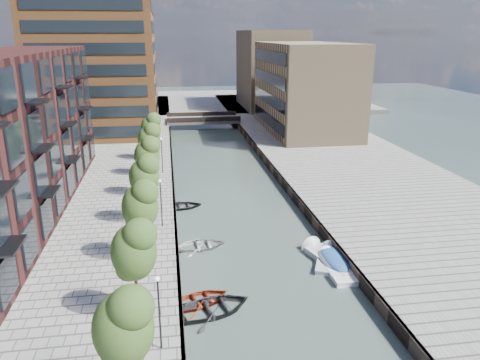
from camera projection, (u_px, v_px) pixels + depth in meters
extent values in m
plane|color=#38473F|center=(224.00, 178.00, 55.56)|extent=(300.00, 300.00, 0.00)
cube|color=gray|center=(353.00, 168.00, 57.76)|extent=(20.00, 140.00, 1.00)
cube|color=#332823|center=(173.00, 176.00, 54.52)|extent=(0.25, 140.00, 1.00)
cube|color=#332823|center=(275.00, 172.00, 56.31)|extent=(0.25, 140.00, 1.00)
cube|color=gray|center=(194.00, 103.00, 111.96)|extent=(80.00, 40.00, 1.00)
cube|color=black|center=(10.00, 135.00, 40.80)|extent=(8.00, 38.00, 14.00)
cube|color=brown|center=(94.00, 36.00, 71.82)|extent=(18.00, 18.00, 30.00)
cube|color=#927B5A|center=(305.00, 87.00, 76.23)|extent=(12.00, 25.00, 14.00)
cube|color=#927B5A|center=(271.00, 69.00, 100.44)|extent=(12.00, 20.00, 16.00)
cube|color=gray|center=(203.00, 120.00, 85.33)|extent=(13.00, 6.00, 0.60)
cube|color=#332823|center=(204.00, 119.00, 82.51)|extent=(13.00, 0.40, 0.80)
cube|color=#332823|center=(202.00, 114.00, 87.79)|extent=(13.00, 0.40, 0.80)
ellipsoid|color=#2F4D1D|center=(123.00, 323.00, 18.79)|extent=(2.50, 2.50, 3.25)
cylinder|color=#382619|center=(137.00, 292.00, 26.20)|extent=(0.20, 0.20, 3.20)
ellipsoid|color=#2F4D1D|center=(134.00, 248.00, 25.39)|extent=(2.50, 2.50, 3.25)
cylinder|color=#382619|center=(142.00, 240.00, 32.80)|extent=(0.20, 0.20, 3.20)
ellipsoid|color=#2F4D1D|center=(140.00, 204.00, 31.98)|extent=(2.50, 2.50, 3.25)
cylinder|color=#382619|center=(146.00, 205.00, 39.40)|extent=(0.20, 0.20, 3.20)
ellipsoid|color=#2F4D1D|center=(144.00, 174.00, 38.58)|extent=(2.50, 2.50, 3.25)
cylinder|color=#382619|center=(149.00, 181.00, 46.00)|extent=(0.20, 0.20, 3.20)
ellipsoid|color=#2F4D1D|center=(147.00, 154.00, 45.18)|extent=(2.50, 2.50, 3.25)
cylinder|color=#382619|center=(150.00, 162.00, 52.59)|extent=(0.20, 0.20, 3.20)
ellipsoid|color=#2F4D1D|center=(149.00, 138.00, 51.77)|extent=(2.50, 2.50, 3.25)
cylinder|color=#382619|center=(152.00, 148.00, 59.19)|extent=(0.20, 0.20, 3.20)
ellipsoid|color=#2F4D1D|center=(151.00, 126.00, 58.37)|extent=(2.50, 2.50, 3.25)
cylinder|color=black|center=(159.00, 314.00, 23.45)|extent=(0.10, 0.10, 4.00)
sphere|color=#FFF2CC|center=(157.00, 279.00, 22.85)|extent=(0.24, 0.24, 0.24)
cylinder|color=black|center=(161.00, 204.00, 38.53)|extent=(0.10, 0.10, 4.00)
sphere|color=#FFF2CC|center=(160.00, 181.00, 37.93)|extent=(0.24, 0.24, 0.24)
cylinder|color=black|center=(162.00, 156.00, 53.61)|extent=(0.10, 0.10, 4.00)
sphere|color=#FFF2CC|center=(161.00, 139.00, 53.00)|extent=(0.24, 0.24, 0.24)
imported|color=#232326|center=(213.00, 312.00, 28.90)|extent=(5.81, 4.88, 1.03)
imported|color=maroon|center=(200.00, 303.00, 29.86)|extent=(4.79, 4.17, 0.83)
imported|color=beige|center=(201.00, 248.00, 37.54)|extent=(4.48, 3.49, 0.85)
imported|color=black|center=(182.00, 208.00, 46.10)|extent=(4.31, 3.26, 0.84)
cube|color=white|center=(337.00, 272.00, 33.69)|extent=(1.72, 4.39, 0.62)
cube|color=white|center=(337.00, 267.00, 33.59)|extent=(1.80, 4.49, 0.09)
cone|color=white|center=(326.00, 257.00, 35.71)|extent=(1.63, 0.89, 1.61)
cube|color=silver|center=(333.00, 263.00, 34.90)|extent=(3.22, 5.30, 0.70)
cube|color=silver|center=(334.00, 259.00, 34.79)|extent=(3.34, 5.43, 0.11)
cone|color=silver|center=(314.00, 249.00, 37.02)|extent=(2.04, 1.47, 1.84)
ellipsoid|color=#1F4E91|center=(334.00, 258.00, 34.77)|extent=(2.99, 4.85, 0.61)
cube|color=silver|center=(328.00, 263.00, 34.93)|extent=(2.95, 4.29, 0.57)
cube|color=silver|center=(328.00, 259.00, 34.83)|extent=(3.05, 4.40, 0.09)
cone|color=silver|center=(330.00, 251.00, 36.78)|extent=(1.68, 1.31, 1.49)
ellipsoid|color=#53545B|center=(328.00, 259.00, 34.82)|extent=(2.73, 3.93, 0.49)
imported|color=silver|center=(283.00, 130.00, 74.71)|extent=(2.44, 4.48, 1.45)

